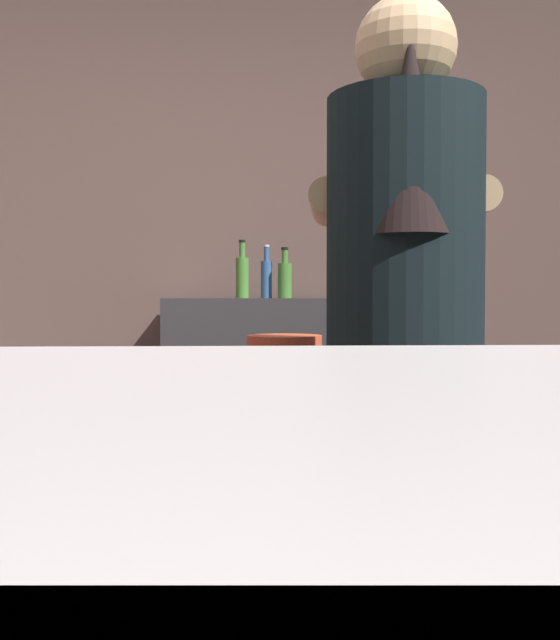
# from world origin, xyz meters

# --- Properties ---
(wall_back) EXTENTS (5.20, 0.10, 2.70)m
(wall_back) POSITION_xyz_m (0.00, 2.20, 1.35)
(wall_back) COLOR brown
(wall_back) RESTS_ON ground
(prep_counter) EXTENTS (2.10, 0.60, 0.91)m
(prep_counter) POSITION_xyz_m (0.35, 0.65, 0.45)
(prep_counter) COLOR brown
(prep_counter) RESTS_ON ground
(back_shelf) EXTENTS (0.95, 0.36, 1.06)m
(back_shelf) POSITION_xyz_m (-0.00, 1.92, 0.53)
(back_shelf) COLOR #363335
(back_shelf) RESTS_ON ground
(bartender) EXTENTS (0.45, 0.53, 1.72)m
(bartender) POSITION_xyz_m (0.23, 0.20, 1.00)
(bartender) COLOR #303734
(bartender) RESTS_ON ground
(mixing_bowl) EXTENTS (0.21, 0.21, 0.06)m
(mixing_bowl) POSITION_xyz_m (-0.01, 0.61, 0.94)
(mixing_bowl) COLOR #D25333
(mixing_bowl) RESTS_ON prep_counter
(chefs_knife) EXTENTS (0.24, 0.05, 0.01)m
(chefs_knife) POSITION_xyz_m (0.51, 0.60, 0.91)
(chefs_knife) COLOR silver
(chefs_knife) RESTS_ON prep_counter
(bottle_vinegar) EXTENTS (0.06, 0.06, 0.23)m
(bottle_vinegar) POSITION_xyz_m (0.06, 1.90, 1.15)
(bottle_vinegar) COLOR #437E32
(bottle_vinegar) RESTS_ON back_shelf
(bottle_soy) EXTENTS (0.06, 0.06, 0.26)m
(bottle_soy) POSITION_xyz_m (-0.13, 1.90, 1.17)
(bottle_soy) COLOR #498634
(bottle_soy) RESTS_ON back_shelf
(bottle_hot_sauce) EXTENTS (0.07, 0.07, 0.21)m
(bottle_hot_sauce) POSITION_xyz_m (0.36, 1.91, 1.14)
(bottle_hot_sauce) COLOR #4D8E37
(bottle_hot_sauce) RESTS_ON back_shelf
(bottle_olive_oil) EXTENTS (0.05, 0.05, 0.24)m
(bottle_olive_oil) POSITION_xyz_m (-0.02, 1.94, 1.16)
(bottle_olive_oil) COLOR #335992
(bottle_olive_oil) RESTS_ON back_shelf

